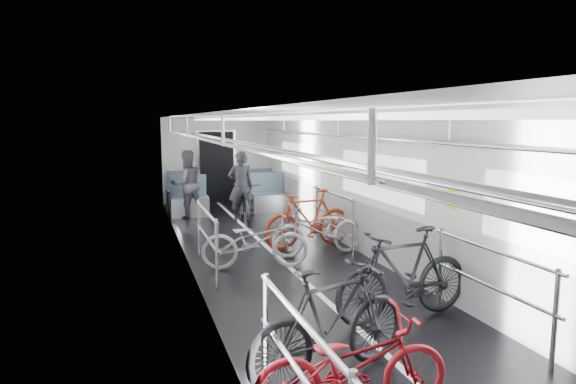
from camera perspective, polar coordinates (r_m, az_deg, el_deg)
name	(u,v)px	position (r m, az deg, el deg)	size (l,w,h in m)	color
car_shell	(262,185)	(9.59, -2.86, 0.84)	(3.02, 14.01, 2.41)	black
bike_left_near	(353,365)	(4.26, 7.22, -18.51)	(0.55, 1.58, 0.83)	#B4161F
bike_left_mid	(332,322)	(4.74, 4.86, -14.18)	(0.50, 1.75, 1.05)	black
bike_left_far	(255,241)	(8.09, -3.69, -5.45)	(0.58, 1.67, 0.88)	#9A999D
bike_right_near	(404,274)	(6.17, 12.76, -8.87)	(0.51, 1.81, 1.09)	black
bike_right_mid	(319,230)	(8.86, 3.49, -4.18)	(0.60, 1.72, 0.90)	#97989C
bike_right_far	(309,219)	(9.41, 2.36, -2.97)	(0.50, 1.77, 1.06)	maroon
bike_aisle	(245,202)	(11.82, -4.85, -1.10)	(0.61, 1.75, 0.92)	black
person_standing	(241,186)	(11.85, -5.28, 0.63)	(0.59, 0.39, 1.62)	black
person_seated	(187,184)	(12.48, -11.19, 0.87)	(0.79, 0.61, 1.62)	#2F2C34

